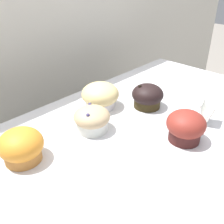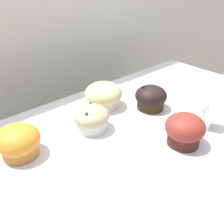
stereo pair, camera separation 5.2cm
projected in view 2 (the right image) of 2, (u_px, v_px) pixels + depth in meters
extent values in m
cube|color=beige|center=(46.00, 71.00, 1.12)|extent=(3.20, 0.10, 1.80)
cylinder|color=silver|center=(104.00, 100.00, 0.82)|extent=(0.09, 0.09, 0.04)
ellipsoid|color=#DAC27E|center=(103.00, 94.00, 0.81)|extent=(0.12, 0.12, 0.07)
cylinder|color=silver|center=(92.00, 122.00, 0.71)|extent=(0.08, 0.08, 0.04)
ellipsoid|color=tan|center=(91.00, 116.00, 0.70)|extent=(0.10, 0.10, 0.05)
sphere|color=navy|center=(87.00, 114.00, 0.66)|extent=(0.01, 0.01, 0.01)
sphere|color=navy|center=(90.00, 104.00, 0.71)|extent=(0.01, 0.01, 0.01)
cylinder|color=#C17B38|center=(20.00, 147.00, 0.61)|extent=(0.08, 0.08, 0.04)
ellipsoid|color=orange|center=(18.00, 139.00, 0.60)|extent=(0.10, 0.10, 0.07)
cylinder|color=#302713|center=(150.00, 102.00, 0.81)|extent=(0.08, 0.08, 0.04)
ellipsoid|color=black|center=(151.00, 96.00, 0.80)|extent=(0.10, 0.10, 0.06)
sphere|color=black|center=(143.00, 88.00, 0.79)|extent=(0.01, 0.01, 0.01)
cylinder|color=#461E1C|center=(184.00, 135.00, 0.65)|extent=(0.08, 0.08, 0.05)
ellipsoid|color=maroon|center=(185.00, 127.00, 0.64)|extent=(0.10, 0.10, 0.07)
cube|color=white|center=(207.00, 116.00, 0.71)|extent=(0.05, 0.03, 0.06)
cube|color=silver|center=(214.00, 118.00, 0.71)|extent=(0.05, 0.03, 0.06)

